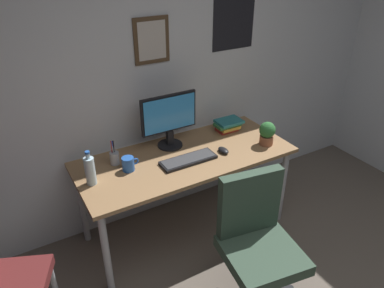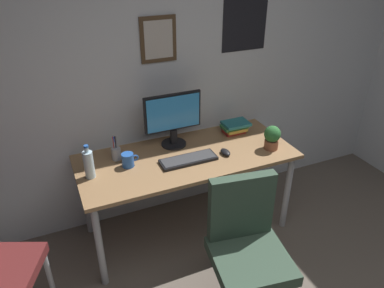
{
  "view_description": "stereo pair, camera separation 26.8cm",
  "coord_description": "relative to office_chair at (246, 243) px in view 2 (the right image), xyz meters",
  "views": [
    {
      "loc": [
        -1.32,
        -0.42,
        2.19
      ],
      "look_at": [
        -0.15,
        1.61,
        0.88
      ],
      "focal_mm": 34.52,
      "sensor_mm": 36.0,
      "label": 1
    },
    {
      "loc": [
        -1.08,
        -0.54,
        2.19
      ],
      "look_at": [
        -0.15,
        1.61,
        0.88
      ],
      "focal_mm": 34.52,
      "sensor_mm": 36.0,
      "label": 2
    }
  ],
  "objects": [
    {
      "name": "wall_back",
      "position": [
        0.09,
        1.26,
        0.77
      ],
      "size": [
        4.4,
        0.1,
        2.6
      ],
      "color": "silver",
      "rests_on": "ground_plane"
    },
    {
      "name": "desk",
      "position": [
        -0.06,
        0.82,
        0.13
      ],
      "size": [
        1.67,
        0.71,
        0.73
      ],
      "color": "#936D47",
      "rests_on": "ground_plane"
    },
    {
      "name": "office_chair",
      "position": [
        0.0,
        0.0,
        0.0
      ],
      "size": [
        0.57,
        0.57,
        0.95
      ],
      "color": "#334738",
      "rests_on": "ground_plane"
    },
    {
      "name": "monitor",
      "position": [
        -0.09,
        1.02,
        0.44
      ],
      "size": [
        0.46,
        0.2,
        0.43
      ],
      "color": "black",
      "rests_on": "desk"
    },
    {
      "name": "keyboard",
      "position": [
        -0.08,
        0.74,
        0.22
      ],
      "size": [
        0.43,
        0.15,
        0.03
      ],
      "color": "black",
      "rests_on": "desk"
    },
    {
      "name": "computer_mouse",
      "position": [
        0.22,
        0.71,
        0.22
      ],
      "size": [
        0.06,
        0.11,
        0.04
      ],
      "color": "black",
      "rests_on": "desk"
    },
    {
      "name": "water_bottle",
      "position": [
        -0.79,
        0.82,
        0.31
      ],
      "size": [
        0.07,
        0.07,
        0.25
      ],
      "color": "silver",
      "rests_on": "desk"
    },
    {
      "name": "coffee_mug_near",
      "position": [
        -0.51,
        0.85,
        0.26
      ],
      "size": [
        0.13,
        0.09,
        0.1
      ],
      "color": "#2659B2",
      "rests_on": "desk"
    },
    {
      "name": "potted_plant",
      "position": [
        0.59,
        0.65,
        0.31
      ],
      "size": [
        0.13,
        0.13,
        0.19
      ],
      "color": "brown",
      "rests_on": "desk"
    },
    {
      "name": "pen_cup",
      "position": [
        -0.57,
        0.98,
        0.26
      ],
      "size": [
        0.07,
        0.07,
        0.2
      ],
      "color": "#9EA0A5",
      "rests_on": "desk"
    },
    {
      "name": "book_stack_left",
      "position": [
        0.46,
        1.0,
        0.26
      ],
      "size": [
        0.23,
        0.16,
        0.1
      ],
      "color": "#B22D28",
      "rests_on": "desk"
    }
  ]
}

